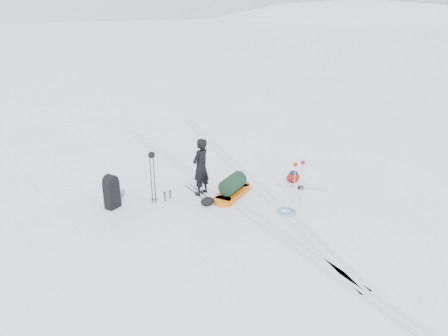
{
  "coord_description": "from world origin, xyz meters",
  "views": [
    {
      "loc": [
        -5.45,
        -9.97,
        5.51
      ],
      "look_at": [
        -0.1,
        0.3,
        0.95
      ],
      "focal_mm": 35.0,
      "sensor_mm": 36.0,
      "label": 1
    }
  ],
  "objects": [
    {
      "name": "expedition_rucksack",
      "position": [
        -3.1,
        1.26,
        0.46
      ],
      "size": [
        0.78,
        1.03,
        0.99
      ],
      "rotation": [
        0.0,
        0.0,
        0.52
      ],
      "color": "black",
      "rests_on": "ground"
    },
    {
      "name": "skier",
      "position": [
        -0.57,
        0.87,
        0.87
      ],
      "size": [
        0.75,
        0.66,
        1.74
      ],
      "primitive_type": "imported",
      "rotation": [
        0.0,
        0.0,
        3.62
      ],
      "color": "black",
      "rests_on": "ground"
    },
    {
      "name": "ski_tracks",
      "position": [
        0.61,
        0.88,
        0.0
      ],
      "size": [
        3.38,
        17.97,
        0.01
      ],
      "color": "silver",
      "rests_on": "ground"
    },
    {
      "name": "touring_skis_grey",
      "position": [
        -0.62,
        0.92,
        0.01
      ],
      "size": [
        0.34,
        1.6,
        0.06
      ],
      "rotation": [
        0.0,
        0.0,
        1.64
      ],
      "color": "#989AA0",
      "rests_on": "ground"
    },
    {
      "name": "rope_coil",
      "position": [
        1.0,
        -1.29,
        0.03
      ],
      "size": [
        0.69,
        0.69,
        0.06
      ],
      "rotation": [
        0.0,
        0.0,
        0.4
      ],
      "color": "#59ABD9",
      "rests_on": "ground"
    },
    {
      "name": "snow_hill_backdrop",
      "position": [
        62.69,
        84.02,
        -69.02
      ],
      "size": [
        359.5,
        192.0,
        162.45
      ],
      "color": "white",
      "rests_on": "ground"
    },
    {
      "name": "thermos_pair",
      "position": [
        -1.6,
        0.97,
        0.13
      ],
      "size": [
        0.28,
        0.17,
        0.28
      ],
      "rotation": [
        0.0,
        0.0,
        -0.37
      ],
      "color": "slate",
      "rests_on": "ground"
    },
    {
      "name": "touring_skis_white",
      "position": [
        2.31,
        -0.19,
        0.01
      ],
      "size": [
        1.34,
        1.28,
        0.06
      ],
      "rotation": [
        0.0,
        0.0,
        -0.76
      ],
      "color": "white",
      "rests_on": "ground"
    },
    {
      "name": "ski_poles_silver",
      "position": [
        1.67,
        -0.85,
        1.03
      ],
      "size": [
        0.39,
        0.14,
        1.23
      ],
      "rotation": [
        0.0,
        0.0,
        0.24
      ],
      "color": "silver",
      "rests_on": "ground"
    },
    {
      "name": "ground",
      "position": [
        0.0,
        0.0,
        0.0
      ],
      "size": [
        200.0,
        200.0,
        0.0
      ],
      "primitive_type": "plane",
      "color": "white",
      "rests_on": "ground"
    },
    {
      "name": "stuff_sack",
      "position": [
        -0.74,
        0.11,
        0.12
      ],
      "size": [
        0.46,
        0.4,
        0.25
      ],
      "rotation": [
        0.0,
        0.0,
        -0.29
      ],
      "color": "black",
      "rests_on": "ground"
    },
    {
      "name": "pulk_sled",
      "position": [
        0.19,
        0.31,
        0.25
      ],
      "size": [
        1.69,
        1.35,
        0.65
      ],
      "rotation": [
        0.0,
        0.0,
        0.59
      ],
      "color": "#C0590B",
      "rests_on": "ground"
    },
    {
      "name": "ski_poles_black",
      "position": [
        -2.01,
        0.96,
        1.27
      ],
      "size": [
        0.21,
        0.19,
        1.55
      ],
      "rotation": [
        0.0,
        0.0,
        0.36
      ],
      "color": "black",
      "rests_on": "ground"
    },
    {
      "name": "small_daypack",
      "position": [
        2.4,
        0.34,
        0.19
      ],
      "size": [
        0.47,
        0.37,
        0.39
      ],
      "rotation": [
        0.0,
        0.0,
        -0.07
      ],
      "color": "maroon",
      "rests_on": "ground"
    }
  ]
}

